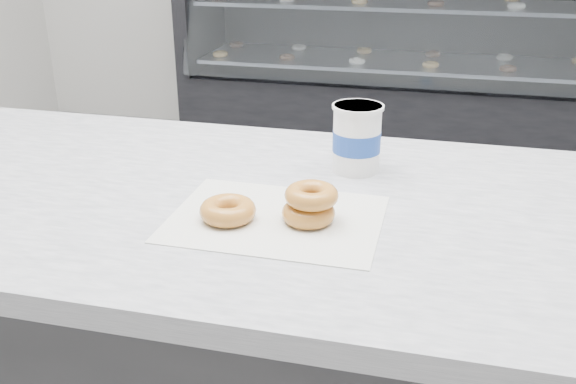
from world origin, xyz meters
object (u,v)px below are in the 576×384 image
donut_stack (310,204)px  donut_single (228,210)px  coffee_cup (357,137)px  display_case (395,76)px

donut_stack → donut_single: bearing=-169.0°
donut_single → coffee_cup: coffee_cup is taller
donut_single → display_case: bearing=89.3°
display_case → donut_stack: size_ratio=19.81×
donut_single → coffee_cup: (0.17, 0.27, 0.05)m
donut_single → coffee_cup: 0.32m
donut_stack → coffee_cup: coffee_cup is taller
coffee_cup → donut_stack: bearing=-120.8°
donut_stack → coffee_cup: 0.25m
donut_single → donut_stack: 0.13m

